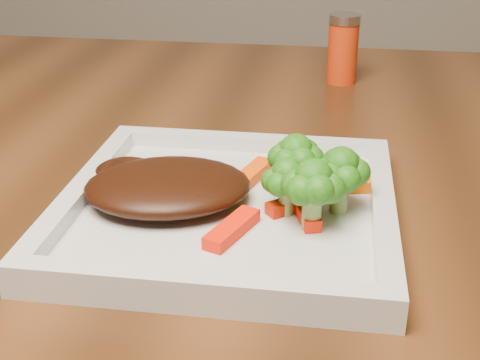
# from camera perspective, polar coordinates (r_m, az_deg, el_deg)

# --- Properties ---
(plate) EXTENTS (0.27, 0.27, 0.01)m
(plate) POSITION_cam_1_polar(r_m,az_deg,el_deg) (0.56, -1.02, -2.82)
(plate) COLOR silver
(plate) RESTS_ON dining_table
(steak) EXTENTS (0.16, 0.14, 0.03)m
(steak) POSITION_cam_1_polar(r_m,az_deg,el_deg) (0.56, -6.18, -0.54)
(steak) COLOR black
(steak) RESTS_ON plate
(broccoli_0) EXTENTS (0.06, 0.06, 0.07)m
(broccoli_0) POSITION_cam_1_polar(r_m,az_deg,el_deg) (0.56, 4.78, 1.90)
(broccoli_0) COLOR #106010
(broccoli_0) RESTS_ON plate
(broccoli_1) EXTENTS (0.06, 0.06, 0.06)m
(broccoli_1) POSITION_cam_1_polar(r_m,az_deg,el_deg) (0.54, 8.58, 0.40)
(broccoli_1) COLOR #227112
(broccoli_1) RESTS_ON plate
(broccoli_2) EXTENTS (0.06, 0.06, 0.06)m
(broccoli_2) POSITION_cam_1_polar(r_m,az_deg,el_deg) (0.51, 6.21, -1.20)
(broccoli_2) COLOR #225E0F
(broccoli_2) RESTS_ON plate
(broccoli_3) EXTENTS (0.05, 0.05, 0.06)m
(broccoli_3) POSITION_cam_1_polar(r_m,az_deg,el_deg) (0.53, 4.02, 0.09)
(broccoli_3) COLOR #0F5B10
(broccoli_3) RESTS_ON plate
(carrot_2) EXTENTS (0.04, 0.06, 0.01)m
(carrot_2) POSITION_cam_1_polar(r_m,az_deg,el_deg) (0.51, -0.69, -4.17)
(carrot_2) COLOR #FF1B04
(carrot_2) RESTS_ON plate
(carrot_3) EXTENTS (0.05, 0.02, 0.01)m
(carrot_3) POSITION_cam_1_polar(r_m,az_deg,el_deg) (0.59, 10.07, -0.44)
(carrot_3) COLOR #FA6B04
(carrot_3) RESTS_ON plate
(carrot_4) EXTENTS (0.03, 0.06, 0.01)m
(carrot_4) POSITION_cam_1_polar(r_m,az_deg,el_deg) (0.60, 1.05, 0.53)
(carrot_4) COLOR #FF4C04
(carrot_4) RESTS_ON plate
(carrot_5) EXTENTS (0.03, 0.05, 0.01)m
(carrot_5) POSITION_cam_1_polar(r_m,az_deg,el_deg) (0.54, 5.64, -2.79)
(carrot_5) COLOR #FF1C04
(carrot_5) RESTS_ON plate
(carrot_6) EXTENTS (0.05, 0.04, 0.01)m
(carrot_6) POSITION_cam_1_polar(r_m,az_deg,el_deg) (0.55, 4.66, -2.02)
(carrot_6) COLOR red
(carrot_6) RESTS_ON plate
(spice_shaker) EXTENTS (0.05, 0.05, 0.09)m
(spice_shaker) POSITION_cam_1_polar(r_m,az_deg,el_deg) (0.92, 8.77, 10.99)
(spice_shaker) COLOR red
(spice_shaker) RESTS_ON dining_table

